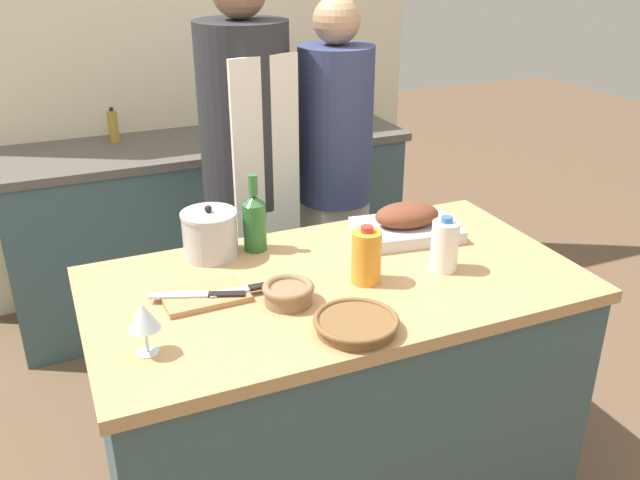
{
  "coord_description": "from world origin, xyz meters",
  "views": [
    {
      "loc": [
        -0.78,
        -1.68,
        1.89
      ],
      "look_at": [
        0.0,
        0.12,
        0.99
      ],
      "focal_mm": 38.0,
      "sensor_mm": 36.0,
      "label": 1
    }
  ],
  "objects_px": {
    "cutting_board": "(205,295)",
    "knife_paring": "(243,289)",
    "wine_glass_left": "(144,317)",
    "stand_mixer": "(271,106)",
    "condiment_bottle_tall": "(303,117)",
    "mixing_bowl": "(288,293)",
    "wicker_basket": "(356,323)",
    "person_cook_guest": "(335,172)",
    "knife_chef": "(200,294)",
    "condiment_bottle_short": "(113,126)",
    "wine_bottle_green": "(255,221)",
    "milk_jug": "(445,246)",
    "roasting_pan": "(406,224)",
    "stock_pot": "(210,234)",
    "juice_jug": "(366,256)",
    "person_cook_aproned": "(247,169)"
  },
  "relations": [
    {
      "from": "cutting_board",
      "to": "knife_paring",
      "type": "distance_m",
      "value": 0.11
    },
    {
      "from": "wine_glass_left",
      "to": "stand_mixer",
      "type": "height_order",
      "value": "stand_mixer"
    },
    {
      "from": "cutting_board",
      "to": "condiment_bottle_tall",
      "type": "bearing_deg",
      "value": 58.46
    },
    {
      "from": "mixing_bowl",
      "to": "wicker_basket",
      "type": "bearing_deg",
      "value": -61.83
    },
    {
      "from": "person_cook_guest",
      "to": "knife_chef",
      "type": "bearing_deg",
      "value": -144.03
    },
    {
      "from": "wine_glass_left",
      "to": "condiment_bottle_short",
      "type": "relative_size",
      "value": 0.82
    },
    {
      "from": "wine_bottle_green",
      "to": "wine_glass_left",
      "type": "xyz_separation_m",
      "value": [
        -0.45,
        -0.48,
        0.0
      ]
    },
    {
      "from": "milk_jug",
      "to": "condiment_bottle_short",
      "type": "xyz_separation_m",
      "value": [
        -0.76,
        1.82,
        0.01
      ]
    },
    {
      "from": "cutting_board",
      "to": "knife_paring",
      "type": "relative_size",
      "value": 1.29
    },
    {
      "from": "condiment_bottle_tall",
      "to": "person_cook_guest",
      "type": "xyz_separation_m",
      "value": [
        -0.1,
        -0.63,
        -0.09
      ]
    },
    {
      "from": "roasting_pan",
      "to": "person_cook_guest",
      "type": "height_order",
      "value": "person_cook_guest"
    },
    {
      "from": "person_cook_guest",
      "to": "knife_paring",
      "type": "bearing_deg",
      "value": -138.75
    },
    {
      "from": "stock_pot",
      "to": "wine_glass_left",
      "type": "relative_size",
      "value": 1.28
    },
    {
      "from": "wine_glass_left",
      "to": "juice_jug",
      "type": "bearing_deg",
      "value": 10.61
    },
    {
      "from": "roasting_pan",
      "to": "wine_glass_left",
      "type": "xyz_separation_m",
      "value": [
        -0.97,
        -0.37,
        0.06
      ]
    },
    {
      "from": "mixing_bowl",
      "to": "condiment_bottle_tall",
      "type": "distance_m",
      "value": 1.75
    },
    {
      "from": "juice_jug",
      "to": "knife_chef",
      "type": "height_order",
      "value": "juice_jug"
    },
    {
      "from": "stand_mixer",
      "to": "wine_bottle_green",
      "type": "bearing_deg",
      "value": -111.68
    },
    {
      "from": "stock_pot",
      "to": "mixing_bowl",
      "type": "relative_size",
      "value": 1.22
    },
    {
      "from": "stand_mixer",
      "to": "wicker_basket",
      "type": "bearing_deg",
      "value": -103.09
    },
    {
      "from": "condiment_bottle_tall",
      "to": "person_cook_aproned",
      "type": "bearing_deg",
      "value": -128.51
    },
    {
      "from": "milk_jug",
      "to": "person_cook_aproned",
      "type": "relative_size",
      "value": 0.1
    },
    {
      "from": "milk_jug",
      "to": "knife_paring",
      "type": "xyz_separation_m",
      "value": [
        -0.63,
        0.09,
        -0.06
      ]
    },
    {
      "from": "mixing_bowl",
      "to": "person_cook_guest",
      "type": "relative_size",
      "value": 0.09
    },
    {
      "from": "juice_jug",
      "to": "wine_glass_left",
      "type": "height_order",
      "value": "juice_jug"
    },
    {
      "from": "wicker_basket",
      "to": "wine_glass_left",
      "type": "xyz_separation_m",
      "value": [
        -0.53,
        0.11,
        0.08
      ]
    },
    {
      "from": "wine_glass_left",
      "to": "knife_paring",
      "type": "bearing_deg",
      "value": 31.11
    },
    {
      "from": "wicker_basket",
      "to": "knife_paring",
      "type": "distance_m",
      "value": 0.37
    },
    {
      "from": "stock_pot",
      "to": "condiment_bottle_short",
      "type": "distance_m",
      "value": 1.44
    },
    {
      "from": "wine_glass_left",
      "to": "condiment_bottle_tall",
      "type": "bearing_deg",
      "value": 56.8
    },
    {
      "from": "person_cook_guest",
      "to": "condiment_bottle_tall",
      "type": "bearing_deg",
      "value": 70.33
    },
    {
      "from": "milk_jug",
      "to": "person_cook_guest",
      "type": "xyz_separation_m",
      "value": [
        0.06,
        0.97,
        -0.07
      ]
    },
    {
      "from": "stock_pot",
      "to": "milk_jug",
      "type": "relative_size",
      "value": 1.02
    },
    {
      "from": "knife_paring",
      "to": "mixing_bowl",
      "type": "bearing_deg",
      "value": -41.01
    },
    {
      "from": "stock_pot",
      "to": "mixing_bowl",
      "type": "distance_m",
      "value": 0.41
    },
    {
      "from": "roasting_pan",
      "to": "wine_glass_left",
      "type": "relative_size",
      "value": 2.67
    },
    {
      "from": "knife_chef",
      "to": "condiment_bottle_short",
      "type": "xyz_separation_m",
      "value": [
        -0.0,
        1.71,
        0.08
      ]
    },
    {
      "from": "roasting_pan",
      "to": "person_cook_aproned",
      "type": "relative_size",
      "value": 0.21
    },
    {
      "from": "roasting_pan",
      "to": "condiment_bottle_short",
      "type": "relative_size",
      "value": 2.18
    },
    {
      "from": "milk_jug",
      "to": "person_cook_aproned",
      "type": "distance_m",
      "value": 1.02
    },
    {
      "from": "stock_pot",
      "to": "cutting_board",
      "type": "bearing_deg",
      "value": -108.98
    },
    {
      "from": "mixing_bowl",
      "to": "person_cook_aproned",
      "type": "height_order",
      "value": "person_cook_aproned"
    },
    {
      "from": "wine_glass_left",
      "to": "stand_mixer",
      "type": "relative_size",
      "value": 0.47
    },
    {
      "from": "condiment_bottle_short",
      "to": "stand_mixer",
      "type": "bearing_deg",
      "value": -5.85
    },
    {
      "from": "stock_pot",
      "to": "condiment_bottle_short",
      "type": "relative_size",
      "value": 1.05
    },
    {
      "from": "wine_bottle_green",
      "to": "juice_jug",
      "type": "bearing_deg",
      "value": -56.12
    },
    {
      "from": "roasting_pan",
      "to": "cutting_board",
      "type": "bearing_deg",
      "value": -168.68
    },
    {
      "from": "stock_pot",
      "to": "stand_mixer",
      "type": "bearing_deg",
      "value": 62.89
    },
    {
      "from": "cutting_board",
      "to": "knife_paring",
      "type": "xyz_separation_m",
      "value": [
        0.11,
        -0.03,
        0.01
      ]
    },
    {
      "from": "knife_paring",
      "to": "person_cook_aproned",
      "type": "relative_size",
      "value": 0.11
    }
  ]
}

